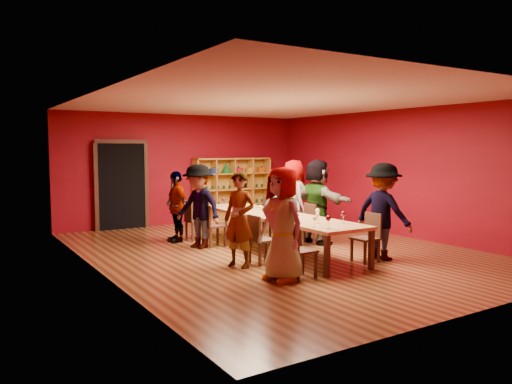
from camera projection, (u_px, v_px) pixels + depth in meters
room_shell at (276, 177)px, 9.99m from camera, size 7.10×9.10×3.04m
tasting_table at (276, 217)px, 10.06m from camera, size 1.10×4.50×0.75m
doorway at (121, 185)px, 12.82m from camera, size 1.40×0.17×2.30m
shelving_unit at (232, 186)px, 14.42m from camera, size 2.40×0.40×1.80m
chair_person_left_0 at (297, 247)px, 7.97m from camera, size 0.42×0.42×0.89m
person_left_0 at (282, 224)px, 7.78m from camera, size 0.60×0.93×1.79m
chair_person_left_1 at (259, 237)px, 8.93m from camera, size 0.42×0.42×0.89m
person_left_1 at (239, 220)px, 8.68m from camera, size 0.66×0.74×1.67m
chair_person_left_3 at (211, 223)px, 10.54m from camera, size 0.42×0.42×0.89m
person_left_3 at (198, 206)px, 10.36m from camera, size 0.84×1.22×1.75m
chair_person_left_4 at (193, 218)px, 11.29m from camera, size 0.42×0.42×0.89m
person_left_4 at (176, 207)px, 11.05m from camera, size 0.44×0.93×1.57m
chair_person_right_0 at (369, 235)px, 9.14m from camera, size 0.42×0.42×0.89m
person_right_0 at (383, 211)px, 9.30m from camera, size 0.66×1.23×1.80m
chair_person_right_2 at (306, 222)px, 10.72m from camera, size 0.42×0.42×0.89m
person_right_2 at (317, 201)px, 10.85m from camera, size 0.49×1.71×1.84m
chair_person_right_3 at (283, 217)px, 11.44m from camera, size 0.42×0.42×0.89m
person_right_3 at (293, 199)px, 11.55m from camera, size 0.66×0.97×1.81m
chair_person_right_4 at (264, 213)px, 12.11m from camera, size 0.42×0.42×0.89m
person_right_4 at (276, 202)px, 12.27m from camera, size 0.52×0.63×1.51m
wine_glass_0 at (224, 200)px, 11.29m from camera, size 0.09×0.09×0.22m
wine_glass_1 at (283, 212)px, 9.23m from camera, size 0.09×0.09×0.21m
wine_glass_2 at (287, 206)px, 10.32m from camera, size 0.08×0.08×0.19m
wine_glass_3 at (261, 208)px, 10.03m from camera, size 0.08×0.08×0.19m
wine_glass_4 at (241, 198)px, 11.85m from camera, size 0.09×0.09×0.21m
wine_glass_5 at (315, 219)px, 8.42m from camera, size 0.07×0.07×0.18m
wine_glass_6 at (271, 203)px, 10.86m from camera, size 0.08×0.08×0.20m
wine_glass_7 at (243, 204)px, 10.46m from camera, size 0.08×0.08×0.21m
wine_glass_8 at (318, 211)px, 9.36m from camera, size 0.08×0.08×0.20m
wine_glass_9 at (295, 213)px, 9.06m from camera, size 0.09×0.09×0.21m
wine_glass_10 at (328, 219)px, 8.25m from camera, size 0.09×0.09×0.22m
wine_glass_11 at (317, 216)px, 8.85m from camera, size 0.07×0.07×0.18m
wine_glass_12 at (272, 206)px, 10.32m from camera, size 0.07×0.07×0.18m
wine_glass_13 at (241, 202)px, 11.05m from camera, size 0.08×0.08×0.20m
wine_glass_14 at (266, 209)px, 9.68m from camera, size 0.08×0.08×0.21m
wine_glass_15 at (285, 209)px, 9.66m from camera, size 0.09×0.09×0.22m
wine_glass_16 at (343, 214)px, 8.81m from camera, size 0.09×0.09×0.22m
wine_glass_17 at (239, 203)px, 10.68m from camera, size 0.09×0.09×0.21m
spittoon_bowl at (291, 212)px, 9.85m from camera, size 0.32×0.32×0.17m
carafe_a at (268, 209)px, 9.90m from camera, size 0.12×0.12×0.28m
carafe_b at (297, 209)px, 9.92m from camera, size 0.11×0.11×0.27m
wine_bottle at (240, 202)px, 11.36m from camera, size 0.08×0.08×0.29m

